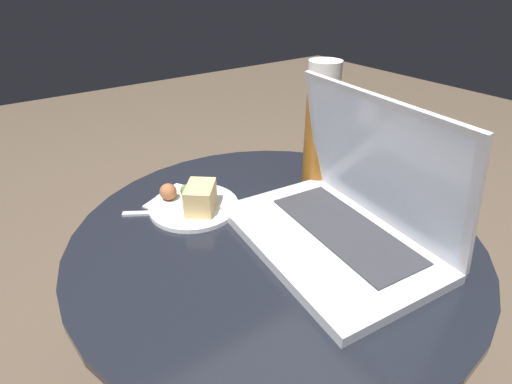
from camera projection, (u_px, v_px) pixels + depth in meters
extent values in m
cylinder|color=#515156|center=(272.00, 329.00, 0.84)|extent=(0.08, 0.08, 0.46)
cylinder|color=black|center=(274.00, 236.00, 0.72)|extent=(0.72, 0.72, 0.02)
cube|color=white|center=(191.00, 204.00, 0.79)|extent=(0.19, 0.16, 0.00)
cube|color=silver|center=(327.00, 240.00, 0.68)|extent=(0.38, 0.27, 0.02)
cube|color=#333338|center=(344.00, 229.00, 0.69)|extent=(0.29, 0.14, 0.00)
cube|color=silver|center=(379.00, 162.00, 0.65)|extent=(0.36, 0.10, 0.23)
cube|color=silver|center=(377.00, 163.00, 0.65)|extent=(0.33, 0.08, 0.21)
cylinder|color=brown|center=(320.00, 133.00, 0.82)|extent=(0.06, 0.06, 0.23)
cylinder|color=white|center=(325.00, 69.00, 0.76)|extent=(0.07, 0.07, 0.03)
cylinder|color=white|center=(194.00, 206.00, 0.78)|extent=(0.17, 0.17, 0.01)
cube|color=#DBB775|center=(201.00, 198.00, 0.75)|extent=(0.09, 0.08, 0.05)
sphere|color=#9E5B38|center=(168.00, 192.00, 0.79)|extent=(0.03, 0.03, 0.03)
sphere|color=#4C6B33|center=(187.00, 191.00, 0.80)|extent=(0.03, 0.03, 0.03)
cube|color=silver|center=(156.00, 213.00, 0.76)|extent=(0.08, 0.11, 0.00)
cube|color=silver|center=(203.00, 211.00, 0.77)|extent=(0.05, 0.06, 0.00)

